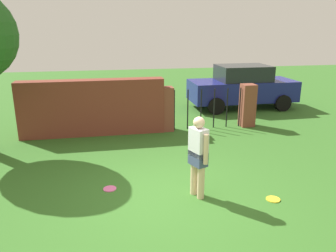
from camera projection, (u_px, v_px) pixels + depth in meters
ground_plane at (167, 197)px, 6.61m from camera, size 40.00×40.00×0.00m
brick_wall at (93, 108)px, 10.17m from camera, size 4.32×0.50×1.69m
person at (198, 153)px, 6.39m from camera, size 0.34×0.51×1.62m
fence_gate at (208, 107)px, 10.85m from camera, size 3.18×0.44×1.40m
car at (242, 87)px, 13.52m from camera, size 4.21×1.95×1.72m
frisbee_pink at (110, 189)px, 6.91m from camera, size 0.27×0.27×0.02m
frisbee_yellow at (273, 199)px, 6.50m from camera, size 0.27×0.27×0.02m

